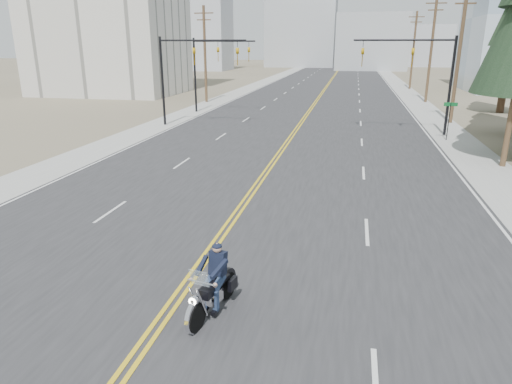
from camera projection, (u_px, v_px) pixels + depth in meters
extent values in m
cube|color=#303033|center=(326.00, 87.00, 71.27)|extent=(20.00, 200.00, 0.01)
cube|color=#A5A5A0|center=(254.00, 86.00, 73.51)|extent=(3.00, 200.00, 0.01)
cube|color=#A5A5A0|center=(403.00, 89.00, 69.03)|extent=(3.00, 200.00, 0.01)
cylinder|color=black|center=(163.00, 82.00, 36.96)|extent=(0.20, 0.20, 7.00)
cylinder|color=black|center=(202.00, 40.00, 35.29)|extent=(7.00, 0.14, 0.14)
imported|color=#BF8C0C|center=(194.00, 49.00, 35.63)|extent=(0.21, 0.26, 1.30)
imported|color=#BF8C0C|center=(237.00, 49.00, 34.94)|extent=(0.21, 0.26, 1.30)
cylinder|color=black|center=(450.00, 87.00, 32.66)|extent=(0.20, 0.20, 7.00)
cylinder|color=black|center=(404.00, 40.00, 32.36)|extent=(7.00, 0.14, 0.14)
imported|color=#BF8C0C|center=(413.00, 50.00, 32.43)|extent=(0.21, 0.26, 1.30)
imported|color=#BF8C0C|center=(363.00, 49.00, 33.11)|extent=(0.21, 0.26, 1.30)
cylinder|color=black|center=(195.00, 76.00, 44.41)|extent=(0.20, 0.20, 7.00)
cylinder|color=black|center=(224.00, 41.00, 42.83)|extent=(6.00, 0.14, 0.14)
imported|color=#BF8C0C|center=(218.00, 48.00, 43.15)|extent=(0.21, 0.26, 1.30)
imported|color=#BF8C0C|center=(249.00, 48.00, 42.57)|extent=(0.21, 0.26, 1.30)
cylinder|color=black|center=(449.00, 122.00, 31.52)|extent=(0.06, 0.06, 2.60)
cube|color=#0C5926|center=(451.00, 104.00, 31.15)|extent=(0.90, 0.03, 0.25)
cylinder|color=brown|center=(459.00, 56.00, 37.34)|extent=(0.30, 0.30, 11.00)
cube|color=brown|center=(466.00, 3.00, 36.11)|extent=(1.60, 0.12, 0.12)
cylinder|color=brown|center=(431.00, 51.00, 51.23)|extent=(0.30, 0.30, 11.50)
cube|color=brown|center=(437.00, 3.00, 49.71)|extent=(2.20, 0.12, 0.12)
cube|color=brown|center=(436.00, 10.00, 49.92)|extent=(1.60, 0.12, 0.12)
cylinder|color=brown|center=(413.00, 51.00, 67.14)|extent=(0.30, 0.30, 11.00)
cube|color=brown|center=(417.00, 17.00, 65.69)|extent=(2.20, 0.12, 0.12)
cube|color=brown|center=(416.00, 22.00, 65.91)|extent=(1.60, 0.12, 0.12)
cylinder|color=brown|center=(205.00, 55.00, 51.61)|extent=(0.30, 0.30, 10.50)
cube|color=brown|center=(204.00, 13.00, 50.24)|extent=(2.20, 0.12, 0.12)
cube|color=brown|center=(204.00, 20.00, 50.45)|extent=(1.60, 0.12, 0.12)
cube|color=#B7BCC6|center=(201.00, 26.00, 116.61)|extent=(14.00, 12.00, 22.00)
cube|color=#ADB2B7|center=(371.00, 42.00, 118.76)|extent=(18.00, 14.00, 14.00)
cube|color=#ADB2B7|center=(302.00, 21.00, 134.78)|extent=(20.00, 15.00, 26.00)
cube|color=#B7BCC6|center=(426.00, 46.00, 139.03)|extent=(14.00, 14.00, 12.00)
cube|color=#ADB2B7|center=(169.00, 39.00, 134.43)|extent=(12.00, 12.00, 16.00)
cylinder|color=#382619|center=(502.00, 98.00, 44.45)|extent=(0.66, 0.66, 2.82)
cone|color=black|center=(512.00, 37.00, 42.71)|extent=(5.27, 5.27, 8.47)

